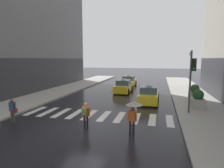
# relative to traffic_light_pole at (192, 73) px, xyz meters

# --- Properties ---
(ground_plane) EXTENTS (160.00, 160.00, 0.00)m
(ground_plane) POSITION_rel_traffic_light_pole_xyz_m (-6.98, -4.97, -3.26)
(ground_plane) COLOR black
(crosswalk_markings) EXTENTS (11.30, 2.80, 0.01)m
(crosswalk_markings) POSITION_rel_traffic_light_pole_xyz_m (-6.98, -1.97, -3.25)
(crosswalk_markings) COLOR silver
(crosswalk_markings) RESTS_ON ground
(traffic_light_pole) EXTENTS (0.44, 0.84, 4.80)m
(traffic_light_pole) POSITION_rel_traffic_light_pole_xyz_m (0.00, 0.00, 0.00)
(traffic_light_pole) COLOR #47474C
(traffic_light_pole) RESTS_ON curb_right
(taxi_lead) EXTENTS (1.95, 4.55, 1.80)m
(taxi_lead) POSITION_rel_traffic_light_pole_xyz_m (-3.37, 3.57, -2.53)
(taxi_lead) COLOR yellow
(taxi_lead) RESTS_ON ground
(taxi_second) EXTENTS (1.99, 4.57, 1.80)m
(taxi_second) POSITION_rel_traffic_light_pole_xyz_m (-6.89, 8.76, -2.53)
(taxi_second) COLOR yellow
(taxi_second) RESTS_ON ground
(taxi_third) EXTENTS (2.12, 4.63, 1.80)m
(taxi_third) POSITION_rel_traffic_light_pole_xyz_m (-7.16, 14.69, -2.53)
(taxi_third) COLOR yellow
(taxi_third) RESTS_ON ground
(pedestrian_with_umbrella) EXTENTS (0.96, 0.96, 1.94)m
(pedestrian_with_umbrella) POSITION_rel_traffic_light_pole_xyz_m (-3.75, -5.09, -1.74)
(pedestrian_with_umbrella) COLOR black
(pedestrian_with_umbrella) RESTS_ON ground
(pedestrian_with_backpack) EXTENTS (0.55, 0.43, 1.65)m
(pedestrian_with_backpack) POSITION_rel_traffic_light_pole_xyz_m (-6.75, -4.84, -2.29)
(pedestrian_with_backpack) COLOR black
(pedestrian_with_backpack) RESTS_ON ground
(pedestrian_with_handbag) EXTENTS (0.60, 0.24, 1.65)m
(pedestrian_with_handbag) POSITION_rel_traffic_light_pole_xyz_m (-11.99, -4.94, -2.32)
(pedestrian_with_handbag) COLOR #473D33
(pedestrian_with_handbag) RESTS_ON ground
(planter_near_corner) EXTENTS (1.10, 1.10, 1.60)m
(planter_near_corner) POSITION_rel_traffic_light_pole_xyz_m (0.84, 1.69, -2.38)
(planter_near_corner) COLOR #A8A399
(planter_near_corner) RESTS_ON curb_right
(planter_mid_block) EXTENTS (1.10, 1.10, 1.60)m
(planter_mid_block) POSITION_rel_traffic_light_pole_xyz_m (1.15, 5.23, -2.38)
(planter_mid_block) COLOR #A8A399
(planter_mid_block) RESTS_ON curb_right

